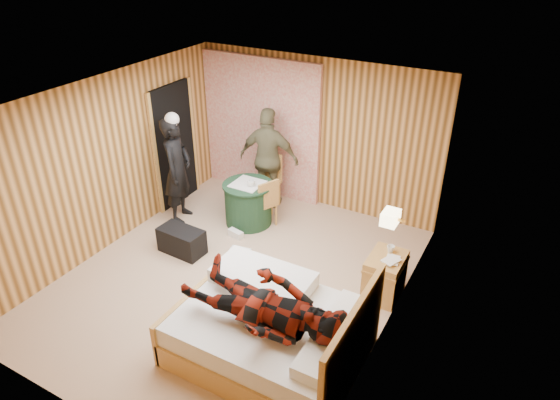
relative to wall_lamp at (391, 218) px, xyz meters
The scene contains 23 objects.
floor 2.36m from the wall_lamp, 166.83° to the right, with size 4.20×5.00×0.01m, color tan.
ceiling 2.31m from the wall_lamp, 166.83° to the right, with size 4.20×5.00×0.01m, color silver.
wall_back 2.81m from the wall_lamp, 133.17° to the left, with size 4.20×0.02×2.50m, color #DB9D54.
wall_left 4.05m from the wall_lamp, behind, with size 0.02×5.00×2.50m, color #DB9D54.
wall_right 0.49m from the wall_lamp, 68.55° to the right, with size 0.02×5.00×2.50m, color #DB9D54.
curtain 3.53m from the wall_lamp, 145.89° to the left, with size 2.20×0.08×2.40m, color beige.
doorway 4.10m from the wall_lamp, 166.59° to the left, with size 0.06×0.90×2.05m, color black.
wall_lamp is the anchor object (origin of this frame).
bed 1.84m from the wall_lamp, 120.92° to the right, with size 2.00×1.57×1.08m.
nightstand 1.02m from the wall_lamp, 100.67° to the left, with size 0.45×0.61×0.59m.
round_table 2.85m from the wall_lamp, 160.42° to the left, with size 0.80×0.80×0.71m.
chair_far 3.06m from the wall_lamp, 148.84° to the left, with size 0.47×0.47×0.93m.
chair_near 2.56m from the wall_lamp, 157.30° to the left, with size 0.50×0.50×0.82m.
duffel_bag 3.16m from the wall_lamp, behind, with size 0.67×0.36×0.38m, color black.
sneaker_left 2.80m from the wall_lamp, behind, with size 0.25×0.10×0.11m, color white.
sneaker_right 2.46m from the wall_lamp, behind, with size 0.30×0.12×0.13m, color white.
woman_standing 3.63m from the wall_lamp, behind, with size 0.63×0.41×1.73m, color black.
man_at_table 3.01m from the wall_lamp, 148.25° to the left, with size 1.01×0.42×1.72m, color #696646.
man_on_bed 1.77m from the wall_lamp, 116.35° to the right, with size 1.77×0.67×0.86m, color maroon.
book_lower 0.73m from the wall_lamp, 103.55° to the left, with size 0.17×0.22×0.02m, color white.
book_upper 0.71m from the wall_lamp, 103.55° to the left, with size 0.16×0.22×0.02m, color white.
cup_nightstand 0.76m from the wall_lamp, 96.86° to the left, with size 0.10×0.10×0.09m, color white.
cup_table 2.63m from the wall_lamp, 160.73° to the left, with size 0.12×0.12×0.10m, color white.
Camera 1 is at (3.19, -4.44, 4.25)m, focal length 32.00 mm.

